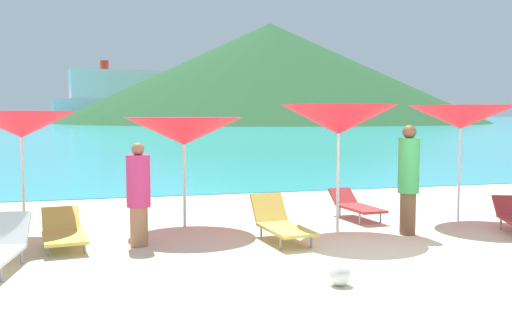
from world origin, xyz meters
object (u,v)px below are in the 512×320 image
object	(u,v)px
umbrella_1	(184,131)
beachgoer_0	(408,177)
umbrella_0	(21,125)
lounge_chair_4	(356,205)
umbrella_3	(461,117)
cruise_ship	(122,98)
lounge_chair_1	(281,223)
beachgoer_2	(139,193)
umbrella_2	(339,120)
lounge_chair_5	(63,231)
beach_ball	(340,274)

from	to	relation	value
umbrella_1	beachgoer_0	bearing A→B (deg)	-23.89
umbrella_0	umbrella_1	size ratio (longest dim) A/B	0.91
lounge_chair_4	beachgoer_0	xyz separation A→B (m)	(0.24, -1.60, 0.73)
umbrella_3	cruise_ship	size ratio (longest dim) A/B	0.05
umbrella_1	lounge_chair_1	size ratio (longest dim) A/B	1.46
lounge_chair_4	beachgoer_2	xyz separation A→B (m)	(-4.36, -1.27, 0.58)
umbrella_1	umbrella_3	world-z (taller)	umbrella_3
umbrella_1	umbrella_2	bearing A→B (deg)	-22.72
lounge_chair_1	umbrella_0	bearing A→B (deg)	155.03
umbrella_0	lounge_chair_4	xyz separation A→B (m)	(6.22, -0.03, -1.64)
lounge_chair_5	cruise_ship	bearing A→B (deg)	80.53
umbrella_3	beach_ball	bearing A→B (deg)	-139.64
umbrella_3	lounge_chair_4	world-z (taller)	umbrella_3
umbrella_0	beachgoer_0	size ratio (longest dim) A/B	1.12
umbrella_1	beach_ball	size ratio (longest dim) A/B	8.54
umbrella_2	beachgoer_2	size ratio (longest dim) A/B	1.37
lounge_chair_5	lounge_chair_1	bearing A→B (deg)	-14.49
umbrella_2	lounge_chair_1	world-z (taller)	umbrella_2
umbrella_2	umbrella_3	distance (m)	2.75
umbrella_2	beachgoer_0	world-z (taller)	umbrella_2
lounge_chair_1	lounge_chair_5	size ratio (longest dim) A/B	1.03
lounge_chair_4	lounge_chair_5	xyz separation A→B (m)	(-5.52, -1.02, -0.04)
lounge_chair_4	beachgoer_0	world-z (taller)	beachgoer_0
umbrella_2	cruise_ship	distance (m)	193.37
umbrella_1	umbrella_2	xyz separation A→B (m)	(2.58, -1.08, 0.21)
umbrella_3	lounge_chair_5	xyz separation A→B (m)	(-7.40, -0.32, -1.79)
cruise_ship	beach_ball	bearing A→B (deg)	-101.59
umbrella_2	beach_ball	bearing A→B (deg)	-112.81
umbrella_2	cruise_ship	xyz separation A→B (m)	(4.47, 193.24, 5.53)
beach_ball	lounge_chair_4	bearing A→B (deg)	62.53
lounge_chair_5	beachgoer_2	xyz separation A→B (m)	(1.16, -0.25, 0.61)
umbrella_2	lounge_chair_1	bearing A→B (deg)	-160.25
lounge_chair_4	beachgoer_2	bearing A→B (deg)	-168.46
umbrella_3	cruise_ship	xyz separation A→B (m)	(1.74, 192.88, 5.49)
umbrella_3	beachgoer_0	bearing A→B (deg)	-151.10
umbrella_0	umbrella_1	bearing A→B (deg)	-0.00
beach_ball	cruise_ship	xyz separation A→B (m)	(5.75, 196.29, 7.40)
umbrella_2	lounge_chair_1	distance (m)	2.13
umbrella_0	umbrella_2	xyz separation A→B (m)	(5.36, -1.08, 0.08)
beachgoer_2	cruise_ship	world-z (taller)	cruise_ship
umbrella_1	beach_ball	distance (m)	4.64
umbrella_2	lounge_chair_1	size ratio (longest dim) A/B	1.40
lounge_chair_4	lounge_chair_5	world-z (taller)	lounge_chair_4
umbrella_1	beachgoer_0	size ratio (longest dim) A/B	1.23
umbrella_0	lounge_chair_4	bearing A→B (deg)	-0.24
umbrella_2	beachgoer_0	bearing A→B (deg)	-26.60
lounge_chair_1	beach_ball	xyz separation A→B (m)	(-0.08, -2.62, -0.16)
lounge_chair_4	umbrella_3	bearing A→B (deg)	-25.09
beach_ball	umbrella_3	bearing A→B (deg)	40.36
beachgoer_2	lounge_chair_5	bearing A→B (deg)	-2.20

